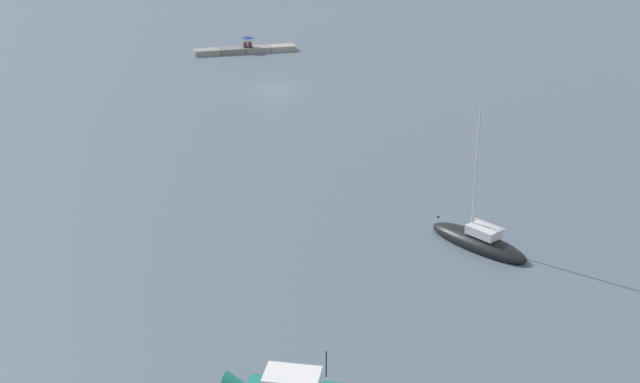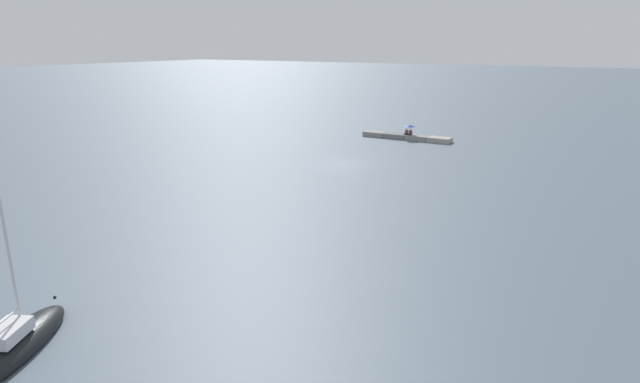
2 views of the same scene
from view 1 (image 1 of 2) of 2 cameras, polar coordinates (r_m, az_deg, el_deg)
ground_plane at (r=78.99m, az=-3.17°, el=7.13°), size 500.00×500.00×0.00m
seawall_pier at (r=94.48m, az=-5.21°, el=9.75°), size 11.49×1.85×0.61m
person_seated_maroon_left at (r=94.34m, az=-4.86°, el=10.09°), size 0.41×0.62×0.73m
person_seated_brown_right at (r=94.30m, az=-5.21°, el=10.08°), size 0.41×0.62×0.73m
umbrella_open_navy at (r=94.26m, az=-5.07°, el=10.62°), size 1.49×1.49×1.32m
sailboat_black_near at (r=47.29m, az=10.94°, el=-3.41°), size 4.61×6.63×8.38m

